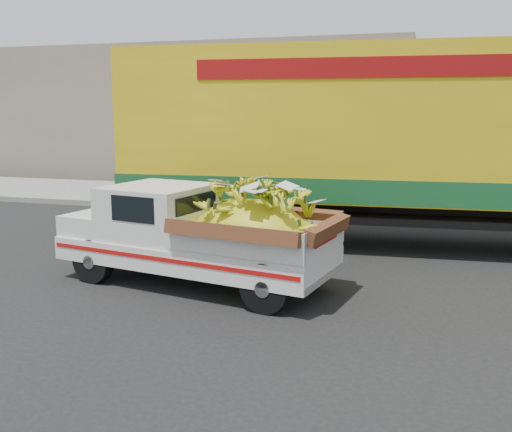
% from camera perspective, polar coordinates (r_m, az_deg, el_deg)
% --- Properties ---
extents(ground, '(100.00, 100.00, 0.00)m').
position_cam_1_polar(ground, '(8.15, 5.17, -8.37)').
color(ground, black).
rests_on(ground, ground).
extents(curb, '(60.00, 0.25, 0.15)m').
position_cam_1_polar(curb, '(14.15, 10.19, -0.05)').
color(curb, gray).
rests_on(curb, ground).
extents(sidewalk, '(60.00, 4.00, 0.14)m').
position_cam_1_polar(sidewalk, '(16.21, 11.02, 1.24)').
color(sidewalk, gray).
rests_on(sidewalk, ground).
extents(building_left, '(18.00, 6.00, 5.00)m').
position_cam_1_polar(building_left, '(23.81, -7.11, 10.14)').
color(building_left, gray).
rests_on(building_left, ground).
extents(pickup_truck, '(4.45, 2.31, 1.49)m').
position_cam_1_polar(pickup_truck, '(8.53, -4.31, -1.93)').
color(pickup_truck, black).
rests_on(pickup_truck, ground).
extents(semi_trailer, '(12.04, 3.36, 3.80)m').
position_cam_1_polar(semi_trailer, '(11.40, 17.16, 7.49)').
color(semi_trailer, black).
rests_on(semi_trailer, ground).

